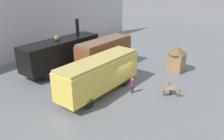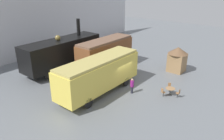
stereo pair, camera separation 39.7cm
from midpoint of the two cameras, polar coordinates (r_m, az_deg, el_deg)
name	(u,v)px [view 2 (the right image)]	position (r m, az deg, el deg)	size (l,w,h in m)	color
ground_plane	(121,86)	(22.73, 2.83, -4.17)	(80.00, 80.00, 0.00)	slate
backdrop_wall	(31,25)	(32.44, -20.04, 10.96)	(44.00, 0.15, 9.00)	silver
steam_locomotive	(63,51)	(26.98, -12.36, 4.74)	(10.13, 2.84, 5.80)	black
passenger_coach_wooden	(105,52)	(26.39, -1.30, 4.73)	(7.78, 2.41, 3.71)	brown
passenger_coach_vintage	(99,73)	(20.67, -2.79, -0.78)	(9.30, 2.57, 3.48)	#E0C64C
cafe_table_near	(170,90)	(21.47, 15.49, -4.97)	(0.89, 0.89, 0.72)	black
cafe_chair_0	(178,93)	(21.25, 17.49, -5.70)	(0.36, 0.36, 0.87)	black
cafe_chair_1	(169,86)	(22.23, 15.25, -4.17)	(0.40, 0.39, 0.87)	black
cafe_chair_2	(163,92)	(21.05, 13.68, -5.55)	(0.40, 0.39, 0.87)	black
visitor_person	(132,85)	(21.06, 5.80, -4.02)	(0.34, 0.34, 1.53)	#262633
ticket_kiosk	(177,58)	(27.00, 17.11, 3.02)	(2.34, 2.34, 3.00)	#99754C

